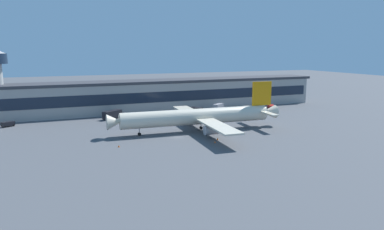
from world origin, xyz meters
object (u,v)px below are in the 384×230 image
object	(u,v)px
traffic_cone_0	(119,146)
traffic_cone_1	(215,142)
stair_truck	(218,107)
traffic_cone_2	(218,139)
belt_loader	(257,109)
pushback_tractor	(271,106)
fuel_truck	(112,114)
crew_van	(196,110)
airliner	(199,117)
follow_me_car	(8,124)

from	to	relation	value
traffic_cone_0	traffic_cone_1	distance (m)	28.19
stair_truck	traffic_cone_2	world-z (taller)	stair_truck
belt_loader	traffic_cone_1	bearing A→B (deg)	-134.41
pushback_tractor	stair_truck	bearing A→B (deg)	176.67
fuel_truck	traffic_cone_1	size ratio (longest dim) A/B	14.25
stair_truck	fuel_truck	distance (m)	47.10
traffic_cone_1	pushback_tractor	bearing A→B (deg)	41.95
traffic_cone_2	stair_truck	bearing A→B (deg)	63.50
belt_loader	traffic_cone_0	distance (m)	78.86
belt_loader	traffic_cone_2	xyz separation A→B (m)	(-39.85, -40.13, -0.79)
crew_van	fuel_truck	bearing A→B (deg)	179.57
stair_truck	traffic_cone_1	world-z (taller)	stair_truck
airliner	fuel_truck	world-z (taller)	airliner
airliner	traffic_cone_2	world-z (taller)	airliner
crew_van	fuel_truck	distance (m)	36.70
traffic_cone_2	follow_me_car	bearing A→B (deg)	143.45
fuel_truck	traffic_cone_1	distance (m)	54.20
crew_van	traffic_cone_2	xyz separation A→B (m)	(-12.39, -46.34, -1.10)
pushback_tractor	traffic_cone_1	bearing A→B (deg)	-138.05
follow_me_car	fuel_truck	world-z (taller)	fuel_truck
belt_loader	traffic_cone_1	xyz separation A→B (m)	(-42.14, -43.02, -0.85)
pushback_tractor	fuel_truck	bearing A→B (deg)	178.08
fuel_truck	traffic_cone_2	xyz separation A→B (m)	(24.30, -46.62, -1.52)
traffic_cone_2	pushback_tractor	bearing A→B (deg)	41.42
belt_loader	traffic_cone_1	size ratio (longest dim) A/B	11.21
stair_truck	fuel_truck	bearing A→B (deg)	178.89
stair_truck	traffic_cone_0	size ratio (longest dim) A/B	9.25
crew_van	traffic_cone_0	bearing A→B (deg)	-134.37
stair_truck	traffic_cone_2	distance (m)	51.10
crew_van	traffic_cone_0	xyz separation A→B (m)	(-42.22, -43.16, -1.12)
crew_van	stair_truck	size ratio (longest dim) A/B	0.87
pushback_tractor	traffic_cone_0	bearing A→B (deg)	-152.85
crew_van	traffic_cone_1	xyz separation A→B (m)	(-14.69, -49.23, -1.16)
crew_van	traffic_cone_2	bearing A→B (deg)	-104.97
traffic_cone_2	belt_loader	bearing A→B (deg)	45.20
stair_truck	crew_van	bearing A→B (deg)	176.52
crew_van	pushback_tractor	world-z (taller)	crew_van
airliner	stair_truck	distance (m)	40.15
follow_me_car	traffic_cone_1	distance (m)	76.91
traffic_cone_0	traffic_cone_1	world-z (taller)	traffic_cone_0
crew_van	traffic_cone_2	distance (m)	47.99
fuel_truck	traffic_cone_0	world-z (taller)	fuel_truck
traffic_cone_0	traffic_cone_2	distance (m)	29.99
fuel_truck	stair_truck	bearing A→B (deg)	-1.11
airliner	traffic_cone_2	bearing A→B (deg)	-87.53
stair_truck	traffic_cone_1	distance (m)	54.72
pushback_tractor	traffic_cone_2	xyz separation A→B (m)	(-50.01, -44.13, -0.69)
airliner	traffic_cone_1	size ratio (longest dim) A/B	101.40
crew_van	pushback_tractor	xyz separation A→B (m)	(37.62, -2.22, -0.41)
crew_van	traffic_cone_1	distance (m)	51.39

